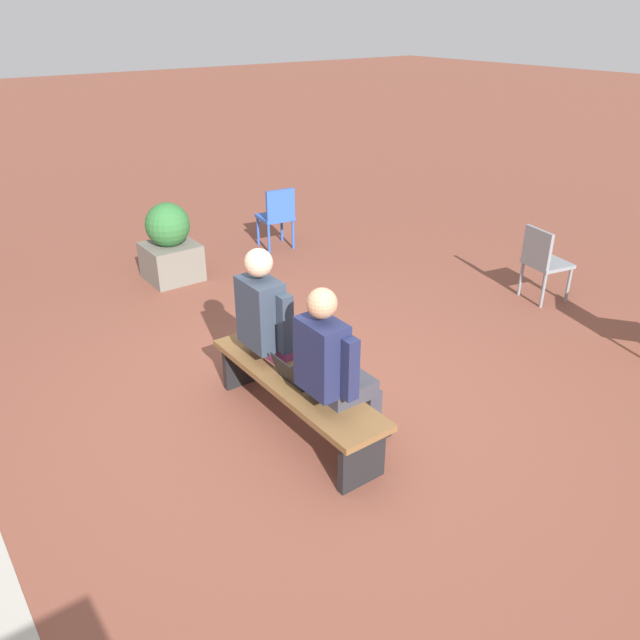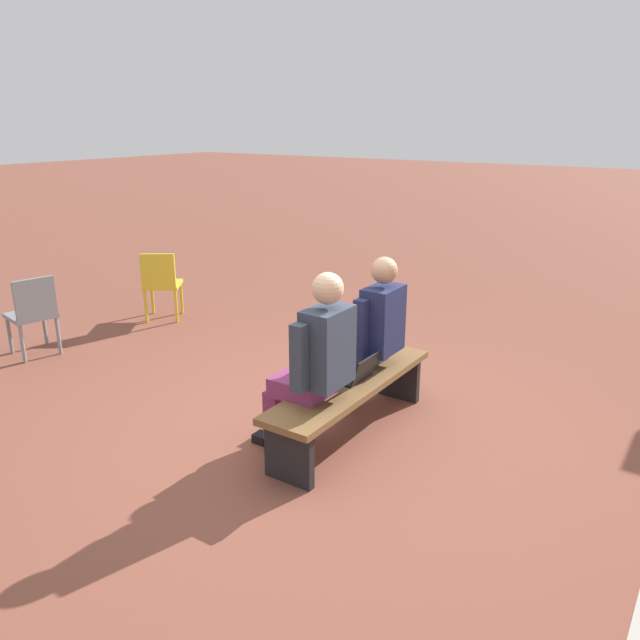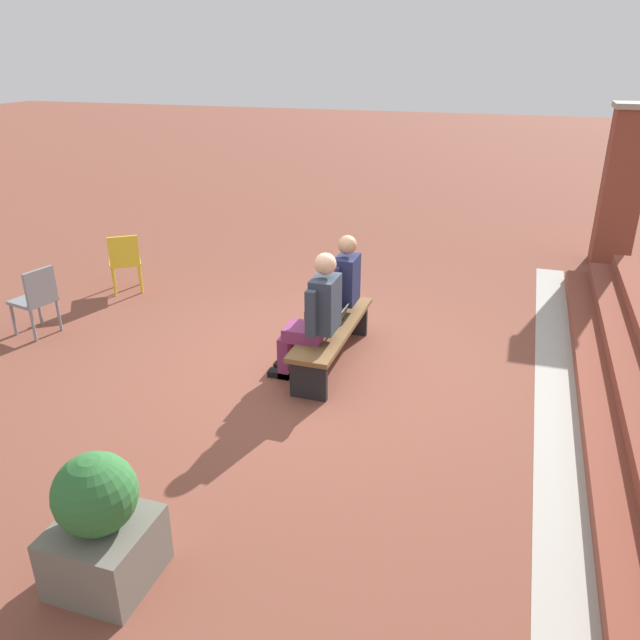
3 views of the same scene
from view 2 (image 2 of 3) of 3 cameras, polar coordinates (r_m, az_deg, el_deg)
name	(u,v)px [view 2 (image 2 of 3)]	position (r m, az deg, el deg)	size (l,w,h in m)	color
ground_plane	(330,435)	(4.92, 0.89, -10.47)	(60.00, 60.00, 0.00)	brown
bench	(351,392)	(4.78, 2.89, -6.62)	(1.80, 0.44, 0.45)	brown
person_student	(370,332)	(4.99, 4.63, -1.10)	(0.54, 0.68, 1.34)	#383842
person_adult	(314,360)	(4.36, -0.52, -3.72)	(0.56, 0.71, 1.38)	#7F2D5B
laptop	(355,374)	(4.74, 3.25, -4.91)	(0.32, 0.29, 0.21)	black
plastic_chair_far_left	(161,281)	(7.70, -14.35, 3.44)	(0.59, 0.59, 0.84)	gold
plastic_chair_foreground	(33,311)	(6.94, -24.76, 0.74)	(0.50, 0.50, 0.84)	gray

